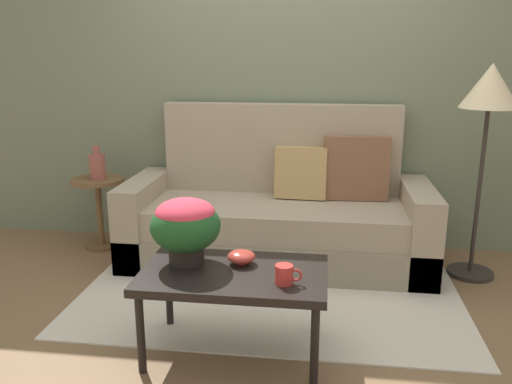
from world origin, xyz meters
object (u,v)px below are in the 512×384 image
(couch, at_px, (280,216))
(snack_bowl, at_px, (241,257))
(table_vase, at_px, (97,166))
(potted_plant, at_px, (185,224))
(coffee_mug, at_px, (285,274))
(side_table, at_px, (99,200))
(floor_lamp, at_px, (489,101))
(coffee_table, at_px, (234,279))

(couch, distance_m, snack_bowl, 1.26)
(table_vase, bearing_deg, couch, -2.40)
(potted_plant, height_order, coffee_mug, potted_plant)
(side_table, bearing_deg, floor_lamp, -3.80)
(coffee_table, height_order, floor_lamp, floor_lamp)
(potted_plant, xyz_separation_m, coffee_mug, (0.54, -0.20, -0.16))
(coffee_mug, distance_m, table_vase, 2.22)
(coffee_mug, xyz_separation_m, snack_bowl, (-0.25, 0.22, -0.01))
(potted_plant, distance_m, coffee_mug, 0.60)
(potted_plant, relative_size, coffee_mug, 2.79)
(table_vase, bearing_deg, snack_bowl, -43.81)
(side_table, relative_size, table_vase, 2.17)
(side_table, relative_size, coffee_mug, 4.36)
(floor_lamp, bearing_deg, coffee_table, -140.85)
(coffee_table, bearing_deg, snack_bowl, 76.50)
(potted_plant, bearing_deg, couch, 73.11)
(couch, xyz_separation_m, table_vase, (-1.45, 0.06, 0.33))
(couch, xyz_separation_m, potted_plant, (-0.38, -1.26, 0.33))
(potted_plant, bearing_deg, snack_bowl, 3.74)
(floor_lamp, height_order, potted_plant, floor_lamp)
(coffee_table, xyz_separation_m, potted_plant, (-0.27, 0.08, 0.26))
(coffee_table, relative_size, table_vase, 3.59)
(couch, bearing_deg, floor_lamp, -4.91)
(side_table, bearing_deg, snack_bowl, -43.68)
(snack_bowl, distance_m, table_vase, 1.89)
(floor_lamp, xyz_separation_m, coffee_mug, (-1.23, -1.34, -0.72))
(couch, bearing_deg, coffee_mug, -84.00)
(coffee_table, relative_size, side_table, 1.65)
(floor_lamp, relative_size, table_vase, 5.60)
(coffee_mug, bearing_deg, potted_plant, 159.78)
(couch, xyz_separation_m, floor_lamp, (1.39, -0.12, 0.89))
(snack_bowl, relative_size, table_vase, 0.56)
(side_table, height_order, snack_bowl, side_table)
(couch, relative_size, floor_lamp, 1.52)
(couch, height_order, floor_lamp, floor_lamp)
(floor_lamp, xyz_separation_m, snack_bowl, (-1.48, -1.13, -0.73))
(couch, height_order, table_vase, couch)
(coffee_table, xyz_separation_m, floor_lamp, (1.50, 1.22, 0.82))
(floor_lamp, bearing_deg, couch, 175.09)
(snack_bowl, bearing_deg, coffee_table, -103.50)
(potted_plant, xyz_separation_m, snack_bowl, (0.29, 0.02, -0.17))
(couch, distance_m, coffee_mug, 1.48)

